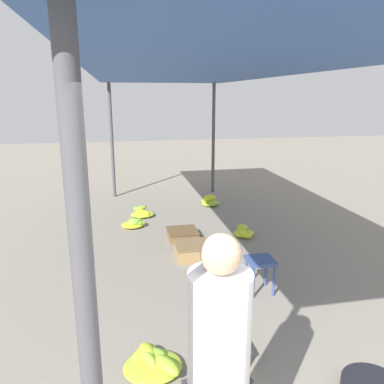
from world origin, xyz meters
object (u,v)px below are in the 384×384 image
at_px(banana_pile_left_0, 152,362).
at_px(banana_pile_right_1, 210,202).
at_px(vendor_foreground, 218,368).
at_px(banana_pile_left_2, 142,213).
at_px(crate_near, 224,348).
at_px(crate_far, 192,251).
at_px(stool, 260,266).
at_px(crate_mid, 183,234).
at_px(banana_pile_right_0, 243,232).
at_px(banana_pile_left_1, 134,223).

distance_m(banana_pile_left_0, banana_pile_right_1, 5.34).
height_order(vendor_foreground, banana_pile_left_2, vendor_foreground).
distance_m(crate_near, crate_far, 2.31).
xyz_separation_m(vendor_foreground, crate_far, (0.53, 3.50, -0.79)).
relative_size(stool, crate_mid, 0.88).
relative_size(banana_pile_right_0, crate_near, 1.22).
distance_m(banana_pile_left_1, crate_far, 1.76).
bearing_deg(banana_pile_left_1, banana_pile_left_2, 73.99).
distance_m(banana_pile_left_2, crate_mid, 1.56).
bearing_deg(banana_pile_left_1, stool, -62.12).
height_order(banana_pile_left_1, banana_pile_left_2, banana_pile_left_2).
bearing_deg(crate_near, stool, 54.70).
xyz_separation_m(vendor_foreground, banana_pile_right_0, (1.62, 4.21, -0.82)).
bearing_deg(crate_near, banana_pile_left_2, 96.22).
distance_m(banana_pile_left_0, crate_far, 2.49).
height_order(vendor_foreground, crate_far, vendor_foreground).
height_order(banana_pile_left_0, crate_mid, banana_pile_left_0).
xyz_separation_m(crate_mid, crate_far, (0.01, -0.79, 0.03)).
bearing_deg(stool, banana_pile_left_1, 117.88).
xyz_separation_m(stool, banana_pile_left_2, (-1.28, 3.42, -0.28)).
relative_size(vendor_foreground, stool, 3.83).
bearing_deg(banana_pile_right_0, banana_pile_left_1, 155.81).
xyz_separation_m(stool, crate_far, (-0.65, 1.20, -0.25)).
relative_size(banana_pile_right_0, crate_mid, 0.95).
bearing_deg(crate_near, banana_pile_right_1, 77.73).
bearing_deg(banana_pile_left_1, crate_far, -62.52).
bearing_deg(banana_pile_right_1, stool, -94.45).
bearing_deg(banana_pile_right_0, banana_pile_left_0, -122.11).
height_order(banana_pile_left_1, crate_mid, banana_pile_left_1).
height_order(vendor_foreground, crate_mid, vendor_foreground).
relative_size(banana_pile_left_0, banana_pile_right_1, 1.08).
bearing_deg(stool, crate_far, 118.39).
height_order(stool, banana_pile_left_0, stool).
xyz_separation_m(banana_pile_left_0, banana_pile_right_1, (1.79, 5.04, 0.01)).
xyz_separation_m(banana_pile_left_0, banana_pile_left_2, (0.21, 4.56, 0.00)).
height_order(stool, crate_near, stool).
relative_size(banana_pile_left_1, banana_pile_right_1, 0.91).
bearing_deg(banana_pile_right_1, banana_pile_left_1, -147.54).
height_order(stool, banana_pile_right_0, stool).
distance_m(banana_pile_right_1, crate_far, 2.85).
height_order(banana_pile_left_0, banana_pile_left_1, banana_pile_left_0).
bearing_deg(banana_pile_right_1, banana_pile_right_0, -86.15).
xyz_separation_m(banana_pile_left_2, crate_far, (0.63, -2.22, 0.03)).
relative_size(banana_pile_right_0, banana_pile_right_1, 0.94).
bearing_deg(vendor_foreground, banana_pile_left_2, 90.94).
xyz_separation_m(banana_pile_right_1, crate_mid, (-0.96, -1.90, 0.00)).
bearing_deg(banana_pile_left_2, crate_near, -83.78).
bearing_deg(banana_pile_left_0, banana_pile_left_2, 87.39).
distance_m(stool, banana_pile_left_0, 1.90).
xyz_separation_m(vendor_foreground, banana_pile_left_1, (-0.28, 5.07, -0.83)).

